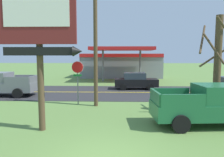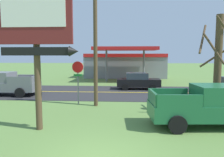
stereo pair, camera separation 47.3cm
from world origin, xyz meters
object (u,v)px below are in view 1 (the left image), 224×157
at_px(motel_sign, 40,33).
at_px(bare_tree, 217,62).
at_px(stop_sign, 78,75).
at_px(pickup_green_parked_on_lawn, 209,106).
at_px(gas_station, 121,65).
at_px(utility_pole, 95,34).
at_px(car_black_far_lane, 136,81).
at_px(pickup_grey_on_road, 3,84).

xyz_separation_m(motel_sign, bare_tree, (8.96, 3.31, -1.29)).
distance_m(stop_sign, pickup_green_parked_on_lawn, 8.37).
xyz_separation_m(motel_sign, gas_station, (3.72, 24.56, -2.34)).
distance_m(utility_pole, car_black_far_lane, 8.86).
bearing_deg(motel_sign, pickup_grey_on_road, 126.88).
height_order(bare_tree, gas_station, bare_tree).
bearing_deg(bare_tree, car_black_far_lane, 113.66).
relative_size(gas_station, car_black_far_lane, 2.86).
distance_m(motel_sign, gas_station, 24.95).
xyz_separation_m(motel_sign, stop_sign, (0.57, 5.38, -2.26)).
distance_m(utility_pole, gas_station, 19.90).
distance_m(stop_sign, gas_station, 19.43).
height_order(motel_sign, utility_pole, utility_pole).
xyz_separation_m(motel_sign, pickup_grey_on_road, (-6.19, 8.24, -3.32)).
height_order(motel_sign, gas_station, motel_sign).
bearing_deg(utility_pole, motel_sign, -110.60).
bearing_deg(bare_tree, pickup_grey_on_road, 161.95).
bearing_deg(pickup_grey_on_road, bare_tree, -18.05).
relative_size(motel_sign, pickup_grey_on_road, 1.20).
distance_m(stop_sign, utility_pole, 2.99).
height_order(bare_tree, pickup_grey_on_road, bare_tree).
bearing_deg(car_black_far_lane, gas_station, 96.17).
bearing_deg(utility_pole, car_black_far_lane, 66.40).
xyz_separation_m(stop_sign, pickup_green_parked_on_lawn, (7.08, -4.33, -1.06)).
xyz_separation_m(gas_station, car_black_far_lane, (1.33, -12.31, -1.11)).
bearing_deg(pickup_green_parked_on_lawn, utility_pole, 146.19).
height_order(bare_tree, car_black_far_lane, bare_tree).
relative_size(motel_sign, bare_tree, 1.08).
xyz_separation_m(bare_tree, gas_station, (-5.25, 21.25, -1.05)).
distance_m(motel_sign, pickup_green_parked_on_lawn, 8.40).
xyz_separation_m(utility_pole, car_black_far_lane, (3.19, 7.31, -3.86)).
bearing_deg(pickup_green_parked_on_lawn, motel_sign, -172.20).
height_order(motel_sign, bare_tree, motel_sign).
distance_m(pickup_grey_on_road, car_black_far_lane, 11.93).
height_order(stop_sign, utility_pole, utility_pole).
xyz_separation_m(utility_pole, pickup_grey_on_road, (-8.04, 3.31, -3.72)).
xyz_separation_m(stop_sign, gas_station, (3.15, 19.17, -0.08)).
bearing_deg(bare_tree, pickup_green_parked_on_lawn, -120.21).
xyz_separation_m(gas_station, pickup_grey_on_road, (-9.90, -16.31, -0.98)).
height_order(motel_sign, car_black_far_lane, motel_sign).
bearing_deg(gas_station, pickup_grey_on_road, -121.26).
bearing_deg(pickup_green_parked_on_lawn, pickup_grey_on_road, 152.52).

